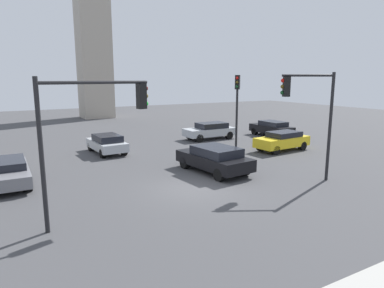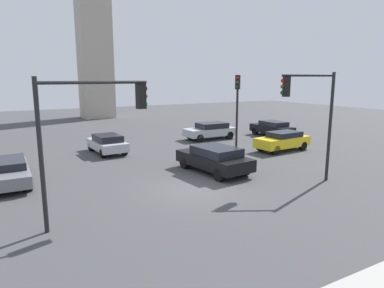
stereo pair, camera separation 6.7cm
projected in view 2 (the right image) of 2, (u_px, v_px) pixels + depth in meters
The scene contains 11 objects.
ground_plane at pixel (194, 188), 16.83m from camera, with size 98.57×98.57×0.00m, color #424244.
traffic_light_0 at pixel (309, 105), 17.39m from camera, with size 2.45×1.39×5.60m.
traffic_light_1 at pixel (237, 99), 24.46m from camera, with size 0.47×0.46×5.51m.
traffic_light_2 at pixel (94, 118), 12.50m from camera, with size 4.24×0.92×5.36m.
car_2 at pixel (107, 143), 24.59m from camera, with size 2.05×4.07×1.35m.
car_3 at pixel (214, 158), 19.56m from camera, with size 2.59×4.90×1.50m.
car_4 at pixel (210, 130), 30.26m from camera, with size 4.51×1.98×1.44m.
car_5 at pixel (5, 172), 17.27m from camera, with size 2.19×4.71×1.26m.
car_6 at pixel (283, 140), 25.42m from camera, with size 4.35×2.06×1.41m.
car_7 at pixel (272, 128), 31.63m from camera, with size 1.78×4.30×1.43m.
skyline_tower at pixel (93, 17), 44.66m from camera, with size 3.96×3.96×26.21m, color #A89E8E.
Camera 2 is at (-7.98, -14.00, 5.30)m, focal length 32.19 mm.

